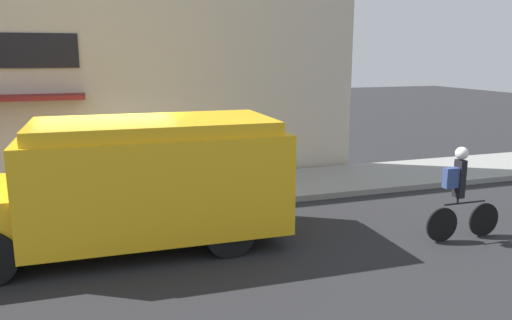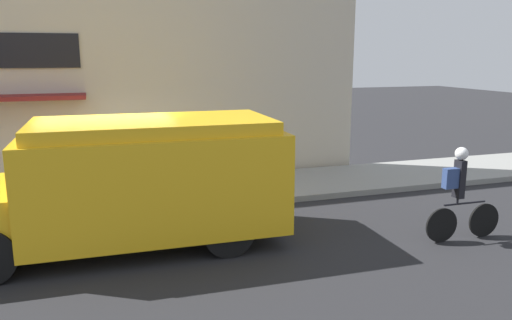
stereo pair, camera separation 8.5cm
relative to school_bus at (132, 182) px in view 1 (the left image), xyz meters
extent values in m
plane|color=#232326|center=(-0.34, 1.53, -1.16)|extent=(70.00, 70.00, 0.00)
cube|color=gray|center=(-0.34, 2.82, -1.09)|extent=(28.00, 2.59, 0.14)
cube|color=beige|center=(-0.34, 4.42, 1.79)|extent=(13.87, 0.18, 5.89)
cube|color=black|center=(-2.31, 4.31, 2.24)|extent=(3.08, 0.05, 0.80)
cube|color=maroon|center=(-2.31, 3.89, 1.19)|extent=(3.24, 0.86, 0.10)
cube|color=yellow|center=(0.42, -0.01, 0.00)|extent=(4.39, 2.28, 1.71)
cube|color=yellow|center=(0.42, -0.01, 0.96)|extent=(4.04, 2.10, 0.22)
cube|color=red|center=(-0.76, 1.37, 0.09)|extent=(0.03, 0.44, 0.44)
cylinder|color=black|center=(-2.12, 0.98, -0.73)|extent=(0.87, 0.28, 0.86)
cylinder|color=black|center=(1.50, 0.92, -0.73)|extent=(0.87, 0.28, 0.86)
cylinder|color=black|center=(1.47, -0.97, -0.73)|extent=(0.87, 0.28, 0.86)
cylinder|color=black|center=(6.18, -1.56, -0.84)|extent=(0.64, 0.05, 0.64)
cylinder|color=black|center=(5.26, -1.55, -0.84)|extent=(0.64, 0.05, 0.64)
cylinder|color=black|center=(5.72, -1.56, -0.47)|extent=(0.88, 0.05, 0.04)
cylinder|color=black|center=(5.56, -1.55, -0.41)|extent=(0.04, 0.04, 0.12)
cube|color=black|center=(5.56, -1.55, -0.01)|extent=(0.12, 0.20, 0.68)
sphere|color=white|center=(5.56, -1.55, 0.45)|extent=(0.23, 0.23, 0.23)
cube|color=navy|center=(5.37, -1.55, 0.02)|extent=(0.26, 0.14, 0.36)
camera|label=1|loc=(-0.61, -8.57, 2.16)|focal=35.00mm
camera|label=2|loc=(-0.53, -8.60, 2.16)|focal=35.00mm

